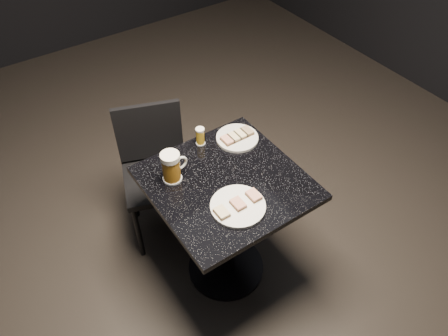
{
  "coord_description": "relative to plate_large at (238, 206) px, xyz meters",
  "views": [
    {
      "loc": [
        -0.81,
        -1.16,
        2.25
      ],
      "look_at": [
        0.0,
        0.02,
        0.82
      ],
      "focal_mm": 35.0,
      "sensor_mm": 36.0,
      "label": 1
    }
  ],
  "objects": [
    {
      "name": "floor",
      "position": [
        0.05,
        0.16,
        -0.76
      ],
      "size": [
        6.0,
        6.0,
        0.0
      ],
      "primitive_type": "plane",
      "color": "black",
      "rests_on": "ground"
    },
    {
      "name": "canapes_on_plate_small",
      "position": [
        0.27,
        0.38,
        0.02
      ],
      "size": [
        0.17,
        0.07,
        0.02
      ],
      "color": "#4C3521",
      "rests_on": "plate_small"
    },
    {
      "name": "table",
      "position": [
        0.05,
        0.16,
        -0.25
      ],
      "size": [
        0.7,
        0.7,
        0.75
      ],
      "color": "black",
      "rests_on": "floor"
    },
    {
      "name": "plate_large",
      "position": [
        0.0,
        0.0,
        0.0
      ],
      "size": [
        0.25,
        0.25,
        0.01
      ],
      "primitive_type": "cylinder",
      "color": "white",
      "rests_on": "table"
    },
    {
      "name": "chair",
      "position": [
        -0.09,
        0.68,
        -0.26
      ],
      "size": [
        0.47,
        0.47,
        0.85
      ],
      "color": "black",
      "rests_on": "floor"
    },
    {
      "name": "canapes_on_plate_large",
      "position": [
        0.0,
        0.0,
        0.02
      ],
      "size": [
        0.22,
        0.07,
        0.02
      ],
      "color": "#4C3521",
      "rests_on": "plate_large"
    },
    {
      "name": "plate_small",
      "position": [
        0.27,
        0.38,
        0.0
      ],
      "size": [
        0.22,
        0.22,
        0.01
      ],
      "primitive_type": "cylinder",
      "color": "silver",
      "rests_on": "table"
    },
    {
      "name": "beer_mug",
      "position": [
        -0.15,
        0.32,
        0.07
      ],
      "size": [
        0.13,
        0.09,
        0.16
      ],
      "color": "silver",
      "rests_on": "table"
    },
    {
      "name": "beer_tumbler",
      "position": [
        0.09,
        0.46,
        0.04
      ],
      "size": [
        0.05,
        0.05,
        0.1
      ],
      "color": "silver",
      "rests_on": "table"
    }
  ]
}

